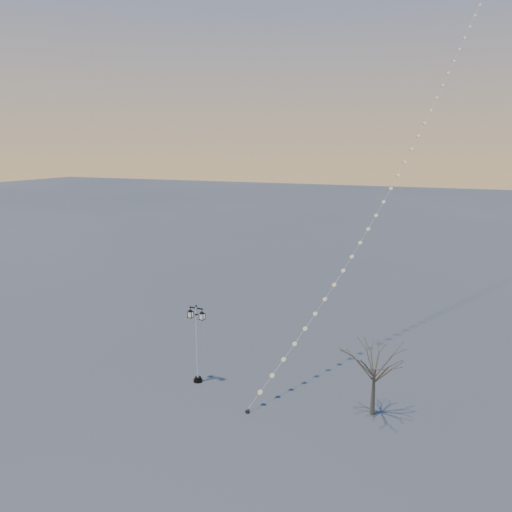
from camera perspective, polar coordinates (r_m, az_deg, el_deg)
The scene contains 4 objects.
ground at distance 27.14m, azimuth -2.47°, elevation -16.48°, with size 300.00×300.00×0.00m, color #4F5050.
street_lamp at distance 28.77m, azimuth -6.64°, elevation -9.32°, with size 1.15×0.50×4.52m.
bare_tree at distance 25.91m, azimuth 13.16°, elevation -11.79°, with size 2.28×2.28×3.78m.
kite_train at distance 36.48m, azimuth 15.83°, elevation 12.27°, with size 9.80×30.73×26.90m.
Camera 1 is at (10.37, -21.42, 13.05)m, focal length 35.68 mm.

